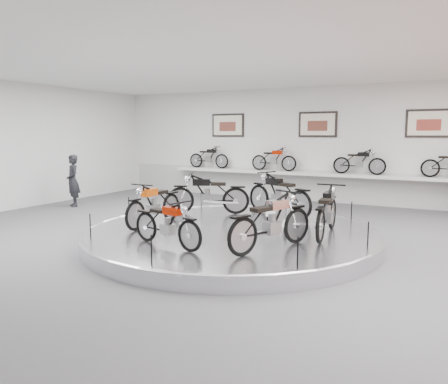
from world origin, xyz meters
The scene contains 20 objects.
floor centered at (0.00, 0.00, 0.00)m, with size 16.00×16.00×0.00m, color #545456.
ceiling centered at (0.00, 0.00, 4.00)m, with size 16.00×16.00×0.00m, color white.
wall_back centered at (0.00, 7.00, 2.00)m, with size 16.00×16.00×0.00m, color silver.
dado_band centered at (0.00, 6.98, 0.55)m, with size 15.68×0.04×1.10m, color #BCBCBA.
display_platform centered at (0.00, 0.30, 0.15)m, with size 6.40×6.40×0.30m, color silver.
platform_rim centered at (0.00, 0.30, 0.27)m, with size 6.40×6.40×0.10m, color #B2B2BA.
shelf centered at (0.00, 6.70, 1.00)m, with size 11.00×0.55×0.10m, color silver.
poster_left centered at (-3.50, 6.96, 2.70)m, with size 1.35×0.06×0.88m, color #F0E8CD.
poster_center centered at (0.00, 6.96, 2.70)m, with size 1.35×0.06×0.88m, color #F0E8CD.
poster_right centered at (3.50, 6.96, 2.70)m, with size 1.35×0.06×0.88m, color #F0E8CD.
shelf_bike_a centered at (-4.20, 6.70, 1.42)m, with size 1.22×0.42×0.73m, color black, non-canonical shape.
shelf_bike_b centered at (-1.50, 6.70, 1.42)m, with size 1.22×0.42×0.73m, color #991500, non-canonical shape.
shelf_bike_c centered at (1.50, 6.70, 1.42)m, with size 1.22×0.42×0.73m, color black, non-canonical shape.
bike_a centered at (2.01, 0.66, 0.82)m, with size 1.75×0.62×1.03m, color black, non-canonical shape.
bike_b centered at (0.33, 2.37, 0.85)m, with size 1.87×0.66×1.10m, color black, non-canonical shape.
bike_c centered at (-1.37, 1.69, 0.83)m, with size 1.82×0.64×1.07m, color black, non-canonical shape.
bike_d centered at (-1.76, -0.12, 0.80)m, with size 1.69×0.60×0.99m, color #D34E0A, non-canonical shape.
bike_e centered at (-0.39, -1.56, 0.74)m, with size 1.50×0.53×0.88m, color #991500, non-canonical shape.
bike_f centered at (1.40, -0.86, 0.82)m, with size 1.77×0.62×1.04m, color #BAB9BF, non-canonical shape.
visitor centered at (-6.76, 2.20, 0.85)m, with size 0.62×0.41×1.70m, color black.
Camera 1 is at (4.22, -8.08, 2.39)m, focal length 35.00 mm.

